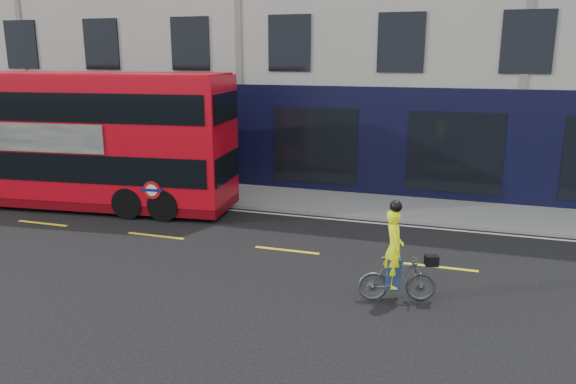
% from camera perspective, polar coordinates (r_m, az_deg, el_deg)
% --- Properties ---
extents(ground, '(120.00, 120.00, 0.00)m').
position_cam_1_polar(ground, '(15.56, -16.12, -5.97)').
color(ground, black).
rests_on(ground, ground).
extents(pavement, '(60.00, 3.00, 0.12)m').
position_cam_1_polar(pavement, '(20.98, -6.30, -0.19)').
color(pavement, gray).
rests_on(pavement, ground).
extents(kerb, '(60.00, 0.12, 0.13)m').
position_cam_1_polar(kerb, '(19.67, -8.08, -1.19)').
color(kerb, gray).
rests_on(kerb, ground).
extents(road_edge_line, '(58.00, 0.10, 0.01)m').
position_cam_1_polar(road_edge_line, '(19.43, -8.46, -1.58)').
color(road_edge_line, silver).
rests_on(road_edge_line, ground).
extents(lane_dashes, '(58.00, 0.12, 0.01)m').
position_cam_1_polar(lane_dashes, '(16.75, -13.28, -4.35)').
color(lane_dashes, yellow).
rests_on(lane_dashes, ground).
extents(bus, '(11.43, 3.67, 4.53)m').
position_cam_1_polar(bus, '(20.49, -21.26, 5.06)').
color(bus, red).
rests_on(bus, ground).
extents(cyclist, '(1.73, 0.92, 2.22)m').
position_cam_1_polar(cyclist, '(12.15, 10.94, -7.58)').
color(cyclist, '#4C4F52').
rests_on(cyclist, ground).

